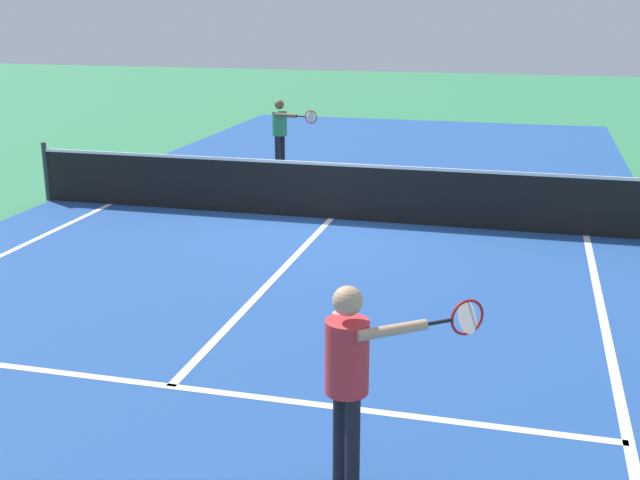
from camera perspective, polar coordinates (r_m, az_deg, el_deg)
name	(u,v)px	position (r m, az deg, el deg)	size (l,w,h in m)	color
ground_plane	(331,219)	(13.61, 0.79, 1.51)	(60.00, 60.00, 0.00)	#337F51
court_surface_inbounds	(331,219)	(13.61, 0.79, 1.51)	(10.62, 24.40, 0.00)	#234C93
line_sideline_right	(624,417)	(7.74, 20.63, -11.61)	(0.10, 11.89, 0.01)	white
line_service_near	(171,386)	(7.92, -10.50, -10.11)	(8.22, 0.10, 0.01)	white
line_center_service	(273,279)	(10.67, -3.32, -2.76)	(0.10, 6.40, 0.01)	white
net	(331,190)	(13.50, 0.80, 3.53)	(10.83, 0.09, 1.07)	#33383D
player_near	(351,366)	(5.88, 2.19, -8.86)	(1.09, 0.67, 1.60)	black
player_far	(281,127)	(17.58, -2.79, 7.97)	(1.10, 0.68, 1.51)	black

